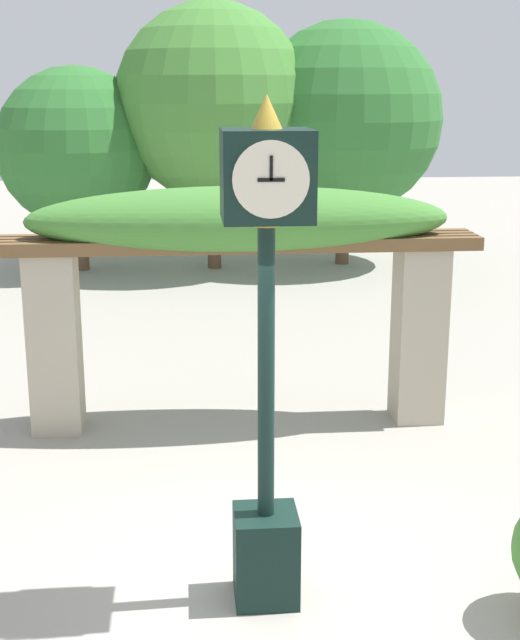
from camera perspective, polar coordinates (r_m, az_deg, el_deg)
name	(u,v)px	position (r m, az deg, el deg)	size (l,w,h in m)	color
ground_plane	(268,581)	(7.06, 0.48, -16.37)	(60.00, 60.00, 0.00)	gray
pedestal_clock	(266,336)	(6.06, 0.40, -1.02)	(0.59, 0.63, 3.60)	black
pergola	(239,248)	(9.47, -1.34, 4.63)	(5.10, 1.13, 2.63)	#A89E89
tree_line	(238,119)	(18.22, -1.41, 12.74)	(8.94, 4.11, 5.26)	brown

